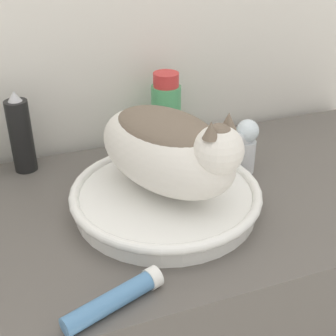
% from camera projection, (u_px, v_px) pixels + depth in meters
% --- Properties ---
extents(wall_back, '(8.00, 0.05, 2.40)m').
position_uv_depth(wall_back, '(130.00, 14.00, 1.09)').
color(wall_back, silver).
rests_on(wall_back, ground_plane).
extents(sink_basin, '(0.38, 0.38, 0.05)m').
position_uv_depth(sink_basin, '(166.00, 197.00, 0.92)').
color(sink_basin, white).
rests_on(sink_basin, vanity_counter).
extents(cat, '(0.28, 0.36, 0.18)m').
position_uv_depth(cat, '(169.00, 147.00, 0.86)').
color(cat, silver).
rests_on(cat, sink_basin).
extents(faucet, '(0.12, 0.07, 0.14)m').
position_uv_depth(faucet, '(244.00, 143.00, 1.02)').
color(faucet, silver).
rests_on(faucet, vanity_counter).
extents(hairspray_can_black, '(0.05, 0.05, 0.19)m').
position_uv_depth(hairspray_can_black, '(21.00, 135.00, 1.03)').
color(hairspray_can_black, black).
rests_on(hairspray_can_black, vanity_counter).
extents(mouthwash_bottle, '(0.07, 0.07, 0.19)m').
position_uv_depth(mouthwash_bottle, '(166.00, 112.00, 1.13)').
color(mouthwash_bottle, '#4CA366').
rests_on(mouthwash_bottle, vanity_counter).
extents(cream_tube, '(0.17, 0.09, 0.03)m').
position_uv_depth(cream_tube, '(115.00, 299.00, 0.70)').
color(cream_tube, '#4C7FB2').
rests_on(cream_tube, vanity_counter).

